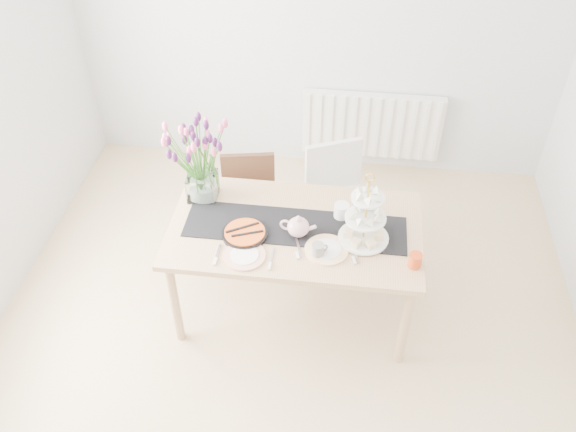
# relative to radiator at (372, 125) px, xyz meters

# --- Properties ---
(room_shell) EXTENTS (4.50, 4.50, 4.50)m
(room_shell) POSITION_rel_radiator_xyz_m (-0.50, -2.19, 0.85)
(room_shell) COLOR tan
(room_shell) RESTS_ON ground
(radiator) EXTENTS (1.20, 0.08, 0.60)m
(radiator) POSITION_rel_radiator_xyz_m (0.00, 0.00, 0.00)
(radiator) COLOR white
(radiator) RESTS_ON room_shell
(dining_table) EXTENTS (1.60, 0.90, 0.75)m
(dining_table) POSITION_rel_radiator_xyz_m (-0.47, -1.71, 0.22)
(dining_table) COLOR tan
(dining_table) RESTS_ON ground
(chair_brown) EXTENTS (0.46, 0.46, 0.79)m
(chair_brown) POSITION_rel_radiator_xyz_m (-0.88, -1.13, 0.01)
(chair_brown) COLOR #372214
(chair_brown) RESTS_ON ground
(chair_white) EXTENTS (0.57, 0.57, 0.87)m
(chair_white) POSITION_rel_radiator_xyz_m (-0.23, -1.02, 0.06)
(chair_white) COLOR white
(chair_white) RESTS_ON ground
(table_runner) EXTENTS (1.40, 0.35, 0.01)m
(table_runner) POSITION_rel_radiator_xyz_m (-0.47, -1.71, 0.30)
(table_runner) COLOR black
(table_runner) RESTS_ON dining_table
(tulip_vase) EXTENTS (0.67, 0.67, 0.57)m
(tulip_vase) POSITION_rel_radiator_xyz_m (-1.11, -1.48, 0.67)
(tulip_vase) COLOR silver
(tulip_vase) RESTS_ON dining_table
(cake_stand) EXTENTS (0.31, 0.31, 0.46)m
(cake_stand) POSITION_rel_radiator_xyz_m (-0.04, -1.76, 0.43)
(cake_stand) COLOR gold
(cake_stand) RESTS_ON dining_table
(teapot) EXTENTS (0.24, 0.21, 0.14)m
(teapot) POSITION_rel_radiator_xyz_m (-0.44, -1.78, 0.37)
(teapot) COLOR silver
(teapot) RESTS_ON dining_table
(cream_jug) EXTENTS (0.11, 0.11, 0.10)m
(cream_jug) POSITION_rel_radiator_xyz_m (-0.19, -1.57, 0.35)
(cream_jug) COLOR white
(cream_jug) RESTS_ON dining_table
(tart_tin) EXTENTS (0.28, 0.28, 0.03)m
(tart_tin) POSITION_rel_radiator_xyz_m (-0.77, -1.82, 0.32)
(tart_tin) COLOR black
(tart_tin) RESTS_ON dining_table
(mug_grey) EXTENTS (0.10, 0.10, 0.09)m
(mug_grey) POSITION_rel_radiator_xyz_m (-0.31, -1.94, 0.34)
(mug_grey) COLOR gray
(mug_grey) RESTS_ON dining_table
(mug_orange) EXTENTS (0.11, 0.11, 0.09)m
(mug_orange) POSITION_rel_radiator_xyz_m (0.27, -1.95, 0.35)
(mug_orange) COLOR #CF4117
(mug_orange) RESTS_ON dining_table
(plate_left) EXTENTS (0.26, 0.26, 0.01)m
(plate_left) POSITION_rel_radiator_xyz_m (-0.74, -2.00, 0.31)
(plate_left) COLOR white
(plate_left) RESTS_ON dining_table
(plate_right) EXTENTS (0.34, 0.34, 0.01)m
(plate_right) POSITION_rel_radiator_xyz_m (-0.26, -1.89, 0.31)
(plate_right) COLOR white
(plate_right) RESTS_ON dining_table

